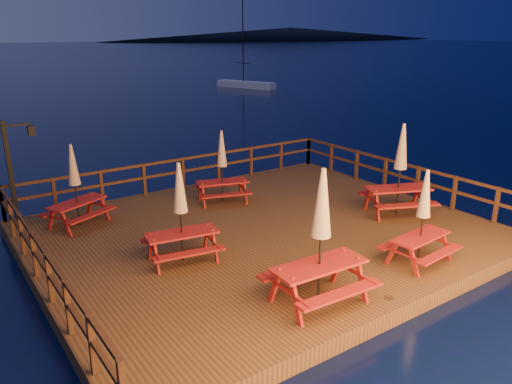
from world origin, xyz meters
TOP-DOWN VIEW (x-y plane):
  - ground at (0.00, 0.00)m, footprint 500.00×500.00m
  - deck at (0.00, 0.00)m, footprint 12.00×10.00m
  - deck_piles at (0.00, 0.00)m, footprint 11.44×9.44m
  - railing at (0.00, 1.78)m, footprint 11.80×9.75m
  - lamp_post at (-5.39, 4.55)m, footprint 0.85×0.18m
  - headland_right at (185.00, 230.00)m, footprint 230.40×86.40m
  - sailboat at (21.67, 33.28)m, footprint 3.48×6.69m
  - picnic_table_0 at (4.15, -1.28)m, footprint 2.43×2.25m
  - picnic_table_1 at (-2.74, -0.50)m, footprint 1.94×1.69m
  - picnic_table_2 at (0.33, 2.69)m, footprint 1.99×1.80m
  - picnic_table_3 at (1.91, -3.85)m, footprint 1.74×1.48m
  - picnic_table_4 at (-4.13, 3.32)m, footprint 2.09×1.94m
  - picnic_table_5 at (-1.32, -3.85)m, footprint 2.09×1.75m

SIDE VIEW (x-z plane):
  - deck_piles at x=0.00m, z-range -1.00..0.40m
  - ground at x=0.00m, z-range 0.00..0.00m
  - deck at x=0.00m, z-range 0.00..0.40m
  - sailboat at x=21.67m, z-range -4.66..5.32m
  - railing at x=0.00m, z-range 0.61..1.71m
  - picnic_table_3 at x=1.91m, z-range 0.45..2.78m
  - picnic_table_2 at x=0.33m, z-range 0.45..2.81m
  - picnic_table_4 at x=-4.13m, z-range 0.45..2.83m
  - picnic_table_1 at x=-2.74m, z-range 0.45..2.92m
  - picnic_table_0 at x=4.15m, z-range 0.45..3.24m
  - picnic_table_5 at x=-1.32m, z-range 0.46..3.33m
  - lamp_post at x=-5.39m, z-range 0.70..3.70m
  - headland_right at x=185.00m, z-range 0.00..7.00m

